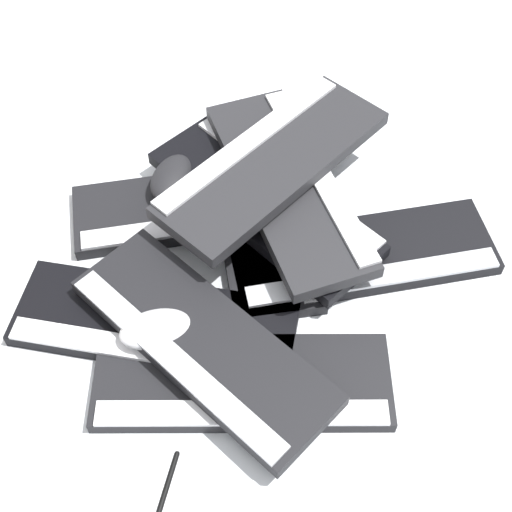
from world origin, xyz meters
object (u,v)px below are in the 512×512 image
Objects in this scene: mouse_1 at (156,329)px; keyboard_5 at (264,201)px; keyboard_0 at (200,206)px; keyboard_3 at (363,256)px; mouse_0 at (171,177)px; keyboard_8 at (273,162)px; keyboard_6 at (289,185)px; keyboard_7 at (202,342)px; keyboard_1 at (155,324)px; keyboard_4 at (261,211)px; keyboard_2 at (242,384)px; mouse_4 at (227,212)px; mouse_2 at (266,109)px.

keyboard_5 is at bearing 42.43° from mouse_1.
keyboard_3 is (-0.29, -0.09, 0.00)m from keyboard_0.
keyboard_8 is at bearing 103.22° from mouse_0.
keyboard_0 is 0.95× the size of keyboard_6.
keyboard_3 is 0.32m from keyboard_7.
keyboard_0 and keyboard_3 have the same top height.
keyboard_1 is 0.29m from keyboard_5.
keyboard_4 is 0.95× the size of keyboard_7.
keyboard_2 is at bearing 88.91° from keyboard_3.
keyboard_7 is 0.34m from keyboard_8.
keyboard_4 is at bearing 9.13° from keyboard_3.
keyboard_6 is at bearing -1.51° from keyboard_3.
keyboard_4 is 0.95× the size of keyboard_8.
mouse_4 reaches higher than keyboard_3.
keyboard_7 is (-0.10, 0.28, 0.00)m from keyboard_5.
mouse_0 is 1.00× the size of mouse_1.
keyboard_6 is 1.01× the size of keyboard_8.
keyboard_1 is at bearing 60.79° from keyboard_3.
keyboard_2 is at bearing 178.01° from keyboard_7.
keyboard_3 is at bearing -90.95° from mouse_2.
keyboard_7 is at bearing 29.51° from mouse_0.
keyboard_0 is at bearing -140.92° from mouse_2.
mouse_2 is at bearing -61.36° from keyboard_7.
keyboard_2 is at bearing 142.11° from keyboard_0.
keyboard_0 and keyboard_2 have the same top height.
mouse_0 is at bearing 4.93° from keyboard_0.
keyboard_1 is at bearing 15.84° from mouse_0.
keyboard_6 reaches higher than mouse_0.
keyboard_1 is 4.16× the size of mouse_2.
mouse_4 is (-0.13, 0.27, 0.03)m from mouse_2.
keyboard_0 is 1.00× the size of keyboard_2.
mouse_4 reaches higher than keyboard_1.
keyboard_0 is 3.94× the size of mouse_1.
keyboard_4 is 3.90× the size of mouse_2.
mouse_0 is 0.13m from mouse_4.
mouse_1 is at bearing 118.51° from keyboard_0.
mouse_0 and mouse_4 have the same top height.
keyboard_6 reaches higher than keyboard_3.
mouse_1 is at bearing 17.48° from mouse_0.
mouse_4 is at bearing 64.44° from keyboard_5.
keyboard_3 is 0.20m from keyboard_4.
keyboard_3 is at bearing -119.21° from keyboard_1.
keyboard_1 is 0.05m from mouse_1.
keyboard_7 reaches higher than keyboard_0.
keyboard_1 is 0.23m from mouse_4.
mouse_2 is 1.00× the size of mouse_4.
keyboard_5 reaches higher than keyboard_4.
keyboard_2 is 0.59m from mouse_2.
keyboard_4 is 0.03m from keyboard_5.
keyboard_8 reaches higher than mouse_1.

